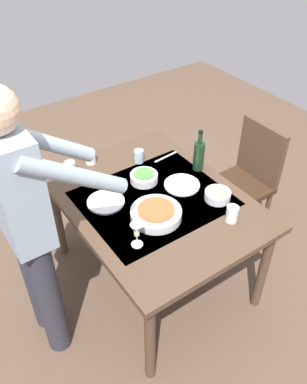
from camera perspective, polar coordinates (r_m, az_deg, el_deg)
ground_plane at (r=3.02m, az=-0.00°, el=-11.71°), size 6.00×6.00×0.00m
dining_table at (r=2.54m, az=-0.00°, el=-2.20°), size 1.33×1.01×0.74m
chair_near at (r=3.11m, az=13.32°, el=2.40°), size 0.40×0.40×0.91m
person_server at (r=2.11m, az=-17.45°, el=-3.86°), size 0.42×0.61×1.69m
wine_bottle at (r=2.69m, az=6.45°, el=5.22°), size 0.07×0.07×0.30m
wine_glass_left at (r=2.13m, az=-2.41°, el=-5.55°), size 0.07×0.07×0.15m
water_cup_near_left at (r=2.80m, az=-8.97°, el=4.87°), size 0.07×0.07×0.09m
water_cup_near_right at (r=2.78m, az=-2.09°, el=5.11°), size 0.07×0.07×0.09m
water_cup_far_left at (r=2.72m, az=-11.73°, el=3.36°), size 0.07×0.07×0.09m
water_cup_far_right at (r=2.35m, az=11.08°, el=-3.06°), size 0.07×0.07×0.10m
serving_bowl_pasta at (r=2.33m, az=0.37°, el=-3.03°), size 0.30×0.30×0.07m
side_bowl_salad at (r=2.60m, az=-1.37°, el=2.15°), size 0.18×0.18×0.07m
side_bowl_bread at (r=2.49m, az=9.10°, el=-0.37°), size 0.16×0.16×0.07m
dinner_plate_near at (r=2.59m, az=4.02°, el=1.06°), size 0.23×0.23×0.01m
dinner_plate_far at (r=2.47m, az=-6.78°, el=-1.40°), size 0.23×0.23×0.01m
table_knife at (r=2.85m, az=1.75°, el=5.00°), size 0.03×0.20×0.00m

